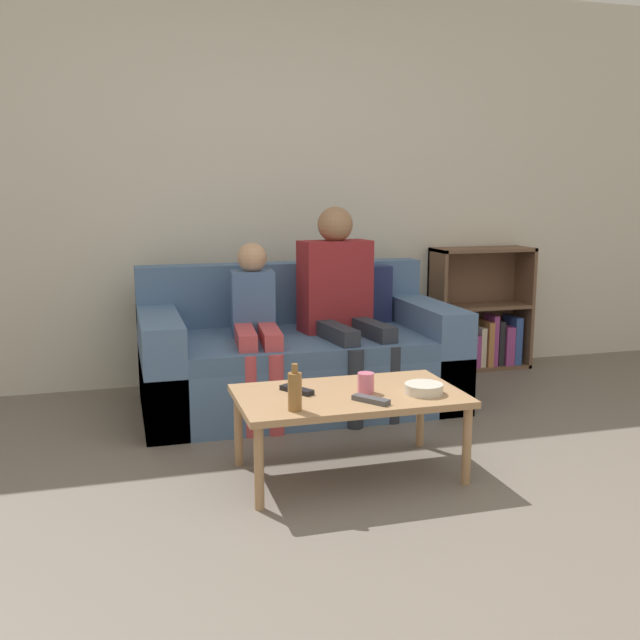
{
  "coord_description": "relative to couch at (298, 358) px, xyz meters",
  "views": [
    {
      "loc": [
        -0.96,
        -2.24,
        1.27
      ],
      "look_at": [
        0.03,
        1.22,
        0.62
      ],
      "focal_mm": 40.0,
      "sensor_mm": 36.0,
      "label": 1
    }
  ],
  "objects": [
    {
      "name": "snack_bowl",
      "position": [
        0.27,
        -1.23,
        0.13
      ],
      "size": [
        0.17,
        0.17,
        0.05
      ],
      "color": "beige",
      "rests_on": "coffee_table"
    },
    {
      "name": "cup_near",
      "position": [
        0.02,
        -1.15,
        0.15
      ],
      "size": [
        0.07,
        0.07,
        0.09
      ],
      "color": "pink",
      "rests_on": "coffee_table"
    },
    {
      "name": "tv_remote_0",
      "position": [
        -0.0,
        -1.29,
        0.12
      ],
      "size": [
        0.14,
        0.17,
        0.02
      ],
      "rotation": [
        0.0,
        0.0,
        0.63
      ],
      "color": "#47474C",
      "rests_on": "coffee_table"
    },
    {
      "name": "couch",
      "position": [
        0.0,
        0.0,
        0.0
      ],
      "size": [
        1.82,
        0.99,
        0.82
      ],
      "color": "#4C6B93",
      "rests_on": "ground_plane"
    },
    {
      "name": "tv_remote_1",
      "position": [
        -0.27,
        -1.06,
        0.12
      ],
      "size": [
        0.13,
        0.17,
        0.02
      ],
      "rotation": [
        0.0,
        0.0,
        0.58
      ],
      "color": "black",
      "rests_on": "coffee_table"
    },
    {
      "name": "ground_plane",
      "position": [
        -0.06,
        -1.8,
        -0.28
      ],
      "size": [
        22.0,
        22.0,
        0.0
      ],
      "primitive_type": "plane",
      "color": "#70665B"
    },
    {
      "name": "wall_back",
      "position": [
        -0.06,
        0.67,
        1.02
      ],
      "size": [
        12.0,
        0.06,
        2.6
      ],
      "color": "beige",
      "rests_on": "ground_plane"
    },
    {
      "name": "bottle",
      "position": [
        -0.34,
        -1.32,
        0.19
      ],
      "size": [
        0.06,
        0.06,
        0.2
      ],
      "color": "olive",
      "rests_on": "coffee_table"
    },
    {
      "name": "coffee_table",
      "position": [
        -0.05,
        -1.13,
        0.07
      ],
      "size": [
        1.0,
        0.58,
        0.38
      ],
      "color": "#A87F56",
      "rests_on": "ground_plane"
    },
    {
      "name": "person_child",
      "position": [
        -0.28,
        -0.14,
        0.28
      ],
      "size": [
        0.3,
        0.68,
        0.98
      ],
      "rotation": [
        0.0,
        0.0,
        -0.1
      ],
      "color": "#C6474C",
      "rests_on": "ground_plane"
    },
    {
      "name": "bookshelf",
      "position": [
        1.48,
        0.51,
        0.05
      ],
      "size": [
        0.71,
        0.28,
        0.87
      ],
      "color": "brown",
      "rests_on": "ground_plane"
    },
    {
      "name": "person_adult",
      "position": [
        0.24,
        -0.08,
        0.4
      ],
      "size": [
        0.45,
        0.71,
        1.18
      ],
      "rotation": [
        0.0,
        0.0,
        0.13
      ],
      "color": "#282D38",
      "rests_on": "ground_plane"
    }
  ]
}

